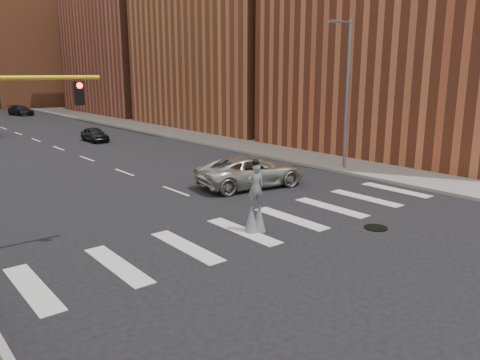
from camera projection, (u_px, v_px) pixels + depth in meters
ground_plane at (285, 231)px, 17.98m from camera, size 160.00×160.00×0.00m
sidewalk_right at (195, 136)px, 44.55m from camera, size 5.00×90.00×0.18m
manhole at (376, 228)px, 18.31m from camera, size 0.90×0.90×0.04m
building_near at (423, 4)px, 35.08m from camera, size 16.00×20.00×22.00m
building_mid at (239, 16)px, 51.50m from camera, size 16.00×22.00×24.00m
building_far at (139, 45)px, 70.11m from camera, size 16.00×22.00×20.00m
streetlight at (347, 91)px, 28.12m from camera, size 2.05×0.20×9.00m
stilt_performer at (255, 204)px, 17.66m from camera, size 0.82×0.62×2.84m
suv_crossing at (251, 171)px, 24.88m from camera, size 6.26×3.66×1.64m
car_near at (95, 134)px, 41.24m from camera, size 1.48×3.67×1.25m
car_far at (21, 110)px, 66.46m from camera, size 2.95×5.08×1.38m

